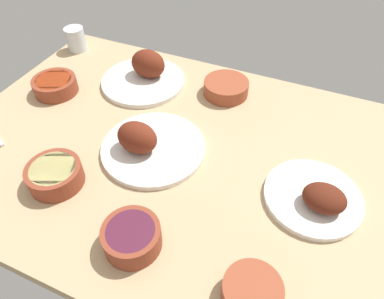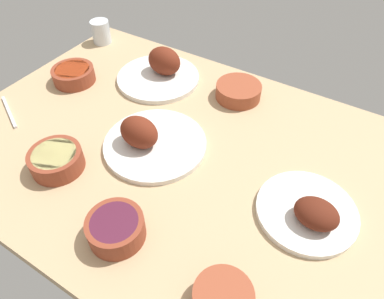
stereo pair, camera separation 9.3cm
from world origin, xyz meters
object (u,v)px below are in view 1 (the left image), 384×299
at_px(bowl_soup, 226,87).
at_px(bowl_potatoes, 55,174).
at_px(plate_center_main, 147,144).
at_px(bowl_onions, 132,237).
at_px(bowl_pasta, 252,292).
at_px(bowl_sauce, 55,85).
at_px(plate_near_viewer, 145,74).
at_px(plate_far_side, 317,198).
at_px(water_tumbler, 76,39).

height_order(bowl_soup, bowl_potatoes, bowl_potatoes).
bearing_deg(plate_center_main, bowl_onions, -68.05).
height_order(plate_center_main, bowl_pasta, plate_center_main).
bearing_deg(bowl_sauce, plate_near_viewer, 34.99).
xyz_separation_m(plate_center_main, plate_near_viewer, (-0.17, 0.29, 0.00)).
bearing_deg(plate_near_viewer, bowl_soup, 8.79).
bearing_deg(bowl_pasta, plate_far_side, 74.51).
bearing_deg(water_tumbler, plate_near_viewer, -13.56).
bearing_deg(bowl_sauce, bowl_potatoes, -51.00).
relative_size(bowl_pasta, bowl_potatoes, 0.85).
xyz_separation_m(plate_center_main, bowl_sauce, (-0.41, 0.12, 0.00)).
bearing_deg(bowl_potatoes, plate_near_viewer, 90.89).
height_order(plate_center_main, bowl_soup, plate_center_main).
bearing_deg(plate_far_side, bowl_pasta, -105.49).
height_order(plate_far_side, plate_near_viewer, plate_near_viewer).
distance_m(bowl_soup, bowl_onions, 0.60).
bearing_deg(bowl_sauce, bowl_pasta, -26.62).
bearing_deg(bowl_pasta, plate_center_main, 144.04).
height_order(bowl_pasta, bowl_sauce, same).
distance_m(plate_center_main, plate_far_side, 0.46).
xyz_separation_m(plate_far_side, bowl_potatoes, (-0.62, -0.20, 0.01)).
bearing_deg(bowl_onions, plate_center_main, 111.95).
xyz_separation_m(plate_far_side, bowl_onions, (-0.35, -0.27, 0.01)).
relative_size(plate_near_viewer, bowl_sauce, 2.00).
bearing_deg(bowl_pasta, bowl_potatoes, 171.09).
bearing_deg(bowl_potatoes, bowl_onions, -15.77).
bearing_deg(bowl_sauce, water_tumbler, 111.78).
bearing_deg(plate_center_main, bowl_potatoes, -130.13).
relative_size(plate_far_side, bowl_pasta, 2.02).
bearing_deg(plate_far_side, bowl_onions, -142.05).
xyz_separation_m(bowl_soup, bowl_potatoes, (-0.27, -0.53, 0.00)).
bearing_deg(water_tumbler, bowl_onions, -45.95).
relative_size(bowl_sauce, bowl_potatoes, 1.02).
xyz_separation_m(plate_center_main, bowl_potatoes, (-0.16, -0.19, 0.00)).
xyz_separation_m(plate_center_main, water_tumbler, (-0.51, 0.38, 0.02)).
distance_m(plate_center_main, bowl_onions, 0.29).
height_order(bowl_onions, water_tumbler, water_tumbler).
bearing_deg(plate_center_main, bowl_pasta, -35.96).
relative_size(plate_far_side, bowl_onions, 1.85).
relative_size(plate_center_main, bowl_potatoes, 2.09).
height_order(plate_center_main, bowl_onions, plate_center_main).
height_order(plate_far_side, bowl_soup, plate_far_side).
distance_m(plate_far_side, water_tumbler, 1.04).
bearing_deg(bowl_sauce, plate_far_side, -7.54).
height_order(plate_far_side, water_tumbler, water_tumbler).
relative_size(bowl_sauce, water_tumbler, 1.62).
relative_size(plate_center_main, plate_far_side, 1.22).
distance_m(plate_near_viewer, bowl_soup, 0.28).
bearing_deg(bowl_potatoes, water_tumbler, 122.01).
bearing_deg(bowl_sauce, bowl_onions, -36.70).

